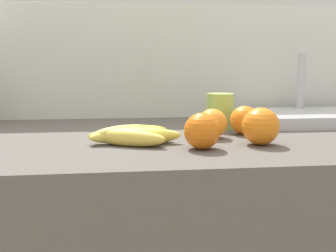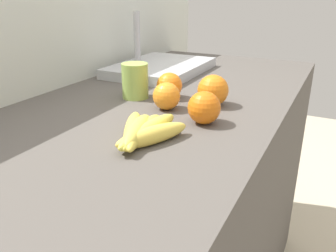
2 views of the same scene
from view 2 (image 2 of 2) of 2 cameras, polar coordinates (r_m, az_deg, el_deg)
The scene contains 8 objects.
wall_back at distance 1.19m, azimuth -21.76°, elevation -8.67°, with size 2.28×0.06×1.30m, color silver.
banana_bunch at distance 0.72m, azimuth -4.05°, elevation -0.97°, with size 0.21×0.17×0.04m.
orange_right at distance 0.94m, azimuth 7.39°, elevation 5.83°, with size 0.08×0.08×0.08m, color orange.
orange_front at distance 0.80m, azimuth 5.94°, elevation 3.00°, with size 0.08×0.08×0.08m, color orange.
orange_far_right at distance 0.90m, azimuth -0.25°, elevation 4.93°, with size 0.07×0.07×0.07m, color orange.
orange_back_left at distance 0.99m, azimuth 0.23°, elevation 6.66°, with size 0.07×0.07×0.07m, color orange.
sink_basin at distance 1.32m, azimuth -1.25°, elevation 9.67°, with size 0.40×0.29×0.22m.
mug at distance 1.00m, azimuth -5.42°, elevation 7.40°, with size 0.07×0.07×0.10m, color #9CBF56.
Camera 2 is at (-0.65, -0.45, 1.22)m, focal length 37.15 mm.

